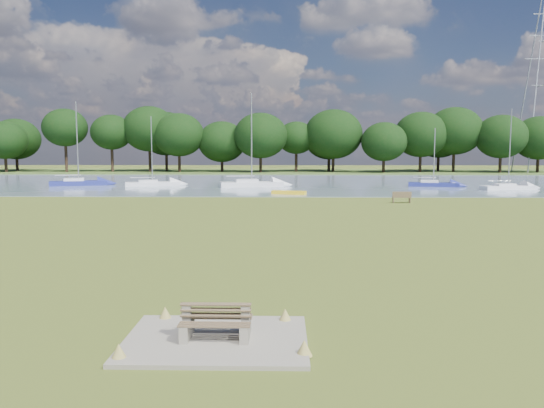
{
  "coord_description": "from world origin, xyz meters",
  "views": [
    {
      "loc": [
        1.54,
        -25.84,
        4.48
      ],
      "look_at": [
        1.05,
        -2.0,
        1.94
      ],
      "focal_mm": 35.0,
      "sensor_mm": 36.0,
      "label": 1
    }
  ],
  "objects_px": {
    "sailboat_0": "(251,182)",
    "sailboat_4": "(152,182)",
    "bench_pair": "(216,323)",
    "sailboat_3": "(508,186)",
    "sailboat_2": "(78,181)",
    "pylon": "(544,58)",
    "riverbank_bench": "(402,197)",
    "kayak": "(289,192)",
    "sailboat_1": "(433,183)"
  },
  "relations": [
    {
      "from": "sailboat_1",
      "to": "sailboat_2",
      "type": "xyz_separation_m",
      "value": [
        -41.27,
        0.85,
        0.11
      ]
    },
    {
      "from": "riverbank_bench",
      "to": "sailboat_0",
      "type": "relative_size",
      "value": 0.15
    },
    {
      "from": "riverbank_bench",
      "to": "sailboat_2",
      "type": "height_order",
      "value": "sailboat_2"
    },
    {
      "from": "kayak",
      "to": "sailboat_3",
      "type": "distance_m",
      "value": 23.99
    },
    {
      "from": "sailboat_1",
      "to": "pylon",
      "type": "bearing_deg",
      "value": 64.0
    },
    {
      "from": "bench_pair",
      "to": "sailboat_4",
      "type": "xyz_separation_m",
      "value": [
        -13.74,
        49.48,
        0.01
      ]
    },
    {
      "from": "kayak",
      "to": "sailboat_3",
      "type": "bearing_deg",
      "value": 32.1
    },
    {
      "from": "pylon",
      "to": "sailboat_3",
      "type": "height_order",
      "value": "pylon"
    },
    {
      "from": "sailboat_2",
      "to": "kayak",
      "type": "bearing_deg",
      "value": -44.58
    },
    {
      "from": "sailboat_2",
      "to": "sailboat_1",
      "type": "bearing_deg",
      "value": -21.35
    },
    {
      "from": "kayak",
      "to": "pylon",
      "type": "relative_size",
      "value": 0.1
    },
    {
      "from": "sailboat_0",
      "to": "sailboat_4",
      "type": "relative_size",
      "value": 1.31
    },
    {
      "from": "sailboat_3",
      "to": "sailboat_2",
      "type": "bearing_deg",
      "value": 162.02
    },
    {
      "from": "sailboat_4",
      "to": "sailboat_1",
      "type": "bearing_deg",
      "value": -17.29
    },
    {
      "from": "kayak",
      "to": "sailboat_3",
      "type": "xyz_separation_m",
      "value": [
        23.24,
        5.96,
        0.24
      ]
    },
    {
      "from": "kayak",
      "to": "sailboat_2",
      "type": "relative_size",
      "value": 0.34
    },
    {
      "from": "pylon",
      "to": "sailboat_4",
      "type": "bearing_deg",
      "value": -150.48
    },
    {
      "from": "riverbank_bench",
      "to": "kayak",
      "type": "xyz_separation_m",
      "value": [
        -9.09,
        7.44,
        -0.26
      ]
    },
    {
      "from": "kayak",
      "to": "pylon",
      "type": "bearing_deg",
      "value": 62.88
    },
    {
      "from": "pylon",
      "to": "sailboat_0",
      "type": "height_order",
      "value": "pylon"
    },
    {
      "from": "sailboat_2",
      "to": "sailboat_4",
      "type": "xyz_separation_m",
      "value": [
        8.82,
        -0.37,
        -0.12
      ]
    },
    {
      "from": "riverbank_bench",
      "to": "sailboat_3",
      "type": "height_order",
      "value": "sailboat_3"
    },
    {
      "from": "sailboat_4",
      "to": "bench_pair",
      "type": "bearing_deg",
      "value": -90.92
    },
    {
      "from": "riverbank_bench",
      "to": "sailboat_2",
      "type": "relative_size",
      "value": 0.16
    },
    {
      "from": "bench_pair",
      "to": "sailboat_0",
      "type": "xyz_separation_m",
      "value": [
        -2.07,
        47.99,
        0.13
      ]
    },
    {
      "from": "sailboat_2",
      "to": "sailboat_3",
      "type": "distance_m",
      "value": 48.2
    },
    {
      "from": "pylon",
      "to": "sailboat_2",
      "type": "relative_size",
      "value": 3.31
    },
    {
      "from": "bench_pair",
      "to": "pylon",
      "type": "relative_size",
      "value": 0.05
    },
    {
      "from": "kayak",
      "to": "sailboat_4",
      "type": "distance_m",
      "value": 19.2
    },
    {
      "from": "pylon",
      "to": "sailboat_0",
      "type": "relative_size",
      "value": 3.08
    },
    {
      "from": "bench_pair",
      "to": "riverbank_bench",
      "type": "height_order",
      "value": "bench_pair"
    },
    {
      "from": "kayak",
      "to": "sailboat_0",
      "type": "relative_size",
      "value": 0.32
    },
    {
      "from": "sailboat_1",
      "to": "sailboat_0",
      "type": "bearing_deg",
      "value": -164.06
    },
    {
      "from": "pylon",
      "to": "sailboat_1",
      "type": "bearing_deg",
      "value": -129.16
    },
    {
      "from": "bench_pair",
      "to": "sailboat_4",
      "type": "height_order",
      "value": "sailboat_4"
    },
    {
      "from": "bench_pair",
      "to": "sailboat_3",
      "type": "bearing_deg",
      "value": 60.83
    },
    {
      "from": "bench_pair",
      "to": "pylon",
      "type": "bearing_deg",
      "value": 61.1
    },
    {
      "from": "kayak",
      "to": "sailboat_1",
      "type": "bearing_deg",
      "value": 49.66
    },
    {
      "from": "sailboat_3",
      "to": "sailboat_0",
      "type": "bearing_deg",
      "value": 161.23
    },
    {
      "from": "sailboat_4",
      "to": "riverbank_bench",
      "type": "bearing_deg",
      "value": -52.66
    },
    {
      "from": "pylon",
      "to": "sailboat_3",
      "type": "relative_size",
      "value": 3.81
    },
    {
      "from": "kayak",
      "to": "sailboat_1",
      "type": "xyz_separation_m",
      "value": [
        16.59,
        10.35,
        0.26
      ]
    },
    {
      "from": "riverbank_bench",
      "to": "sailboat_0",
      "type": "distance_m",
      "value": 21.39
    },
    {
      "from": "sailboat_0",
      "to": "sailboat_4",
      "type": "xyz_separation_m",
      "value": [
        -11.67,
        1.49,
        -0.13
      ]
    },
    {
      "from": "pylon",
      "to": "sailboat_1",
      "type": "height_order",
      "value": "pylon"
    },
    {
      "from": "kayak",
      "to": "sailboat_2",
      "type": "xyz_separation_m",
      "value": [
        -24.67,
        11.2,
        0.37
      ]
    },
    {
      "from": "bench_pair",
      "to": "sailboat_1",
      "type": "xyz_separation_m",
      "value": [
        18.71,
        49.0,
        0.02
      ]
    },
    {
      "from": "sailboat_4",
      "to": "pylon",
      "type": "bearing_deg",
      "value": 13.08
    },
    {
      "from": "kayak",
      "to": "bench_pair",
      "type": "bearing_deg",
      "value": -75.41
    },
    {
      "from": "kayak",
      "to": "sailboat_1",
      "type": "distance_m",
      "value": 19.56
    }
  ]
}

